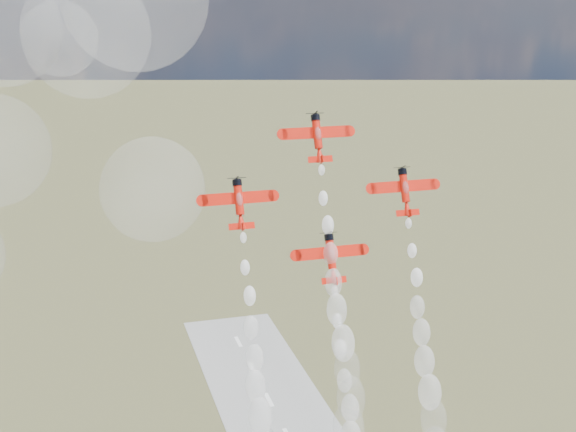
{
  "coord_description": "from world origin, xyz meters",
  "views": [
    {
      "loc": [
        -50.43,
        -106.98,
        112.5
      ],
      "look_at": [
        -17.0,
        10.51,
        77.44
      ],
      "focal_mm": 50.0,
      "sensor_mm": 36.0,
      "label": 1
    }
  ],
  "objects_px": {
    "plane_right": "(405,191)",
    "plane_slot": "(331,257)",
    "plane_lead": "(318,137)",
    "plane_left": "(239,203)"
  },
  "relations": [
    {
      "from": "plane_right",
      "to": "plane_slot",
      "type": "bearing_deg",
      "value": -164.68
    },
    {
      "from": "plane_right",
      "to": "plane_lead",
      "type": "bearing_deg",
      "value": 164.68
    },
    {
      "from": "plane_lead",
      "to": "plane_right",
      "type": "height_order",
      "value": "plane_lead"
    },
    {
      "from": "plane_left",
      "to": "plane_right",
      "type": "height_order",
      "value": "same"
    },
    {
      "from": "plane_right",
      "to": "plane_slot",
      "type": "xyz_separation_m",
      "value": [
        -13.92,
        -3.81,
        -8.96
      ]
    },
    {
      "from": "plane_left",
      "to": "plane_lead",
      "type": "bearing_deg",
      "value": 15.32
    },
    {
      "from": "plane_left",
      "to": "plane_right",
      "type": "relative_size",
      "value": 1.0
    },
    {
      "from": "plane_lead",
      "to": "plane_slot",
      "type": "height_order",
      "value": "plane_lead"
    },
    {
      "from": "plane_left",
      "to": "plane_right",
      "type": "distance_m",
      "value": 27.83
    },
    {
      "from": "plane_lead",
      "to": "plane_right",
      "type": "distance_m",
      "value": 16.99
    }
  ]
}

